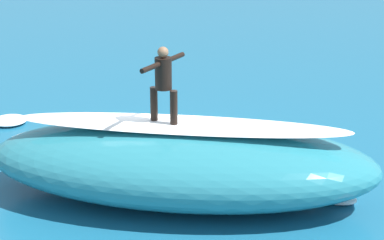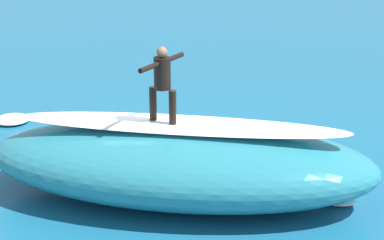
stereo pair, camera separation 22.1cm
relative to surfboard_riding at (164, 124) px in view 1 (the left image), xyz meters
name	(u,v)px [view 1 (the left image)]	position (x,y,z in m)	size (l,w,h in m)	color
ground_plane	(156,164)	(0.30, -1.54, -1.53)	(120.00, 120.00, 0.00)	#196084
wave_crest	(182,162)	(-0.33, 0.04, -0.78)	(7.65, 3.14, 1.49)	teal
wave_foam_lip	(181,125)	(-0.33, 0.04, 0.00)	(6.50, 1.10, 0.08)	white
surfboard_riding	(164,124)	(0.00, 0.00, 0.00)	(1.86, 0.47, 0.07)	#E0563D
surfer_riding	(163,79)	(0.00, 0.00, 0.90)	(0.76, 1.27, 1.48)	black
surfboard_paddling	(215,149)	(-1.02, -2.40, -1.49)	(1.93, 0.54, 0.07)	#33B2D1
surfer_paddling	(211,141)	(-0.92, -2.47, -1.33)	(1.41, 1.05, 0.29)	black
foam_patch_near	(343,192)	(-3.56, -0.11, -1.45)	(0.61, 0.55, 0.15)	white
foam_patch_mid	(337,198)	(-3.37, 0.21, -1.44)	(0.78, 0.50, 0.17)	white
foam_patch_far	(9,120)	(4.29, -4.12, -1.45)	(0.92, 0.90, 0.16)	white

